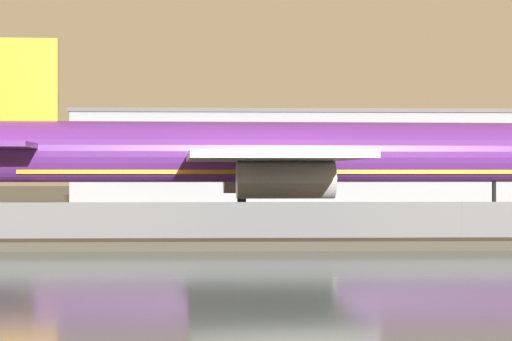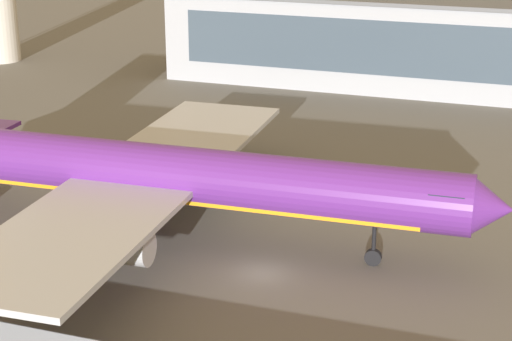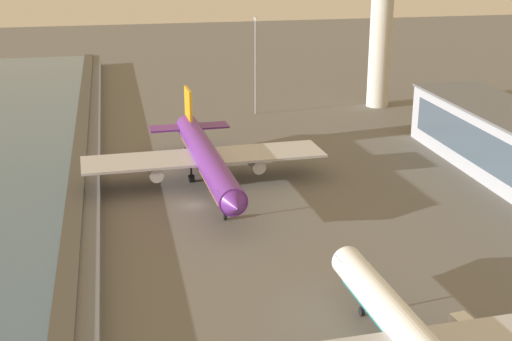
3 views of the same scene
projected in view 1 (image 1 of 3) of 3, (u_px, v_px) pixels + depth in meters
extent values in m
plane|color=#66635E|center=(409.00, 228.00, 73.16)|extent=(500.00, 500.00, 0.00)
cube|color=#474238|center=(483.00, 244.00, 52.67)|extent=(320.00, 3.00, 0.50)
cube|color=slate|center=(462.00, 222.00, 57.17)|extent=(280.00, 0.08, 2.35)
cylinder|color=slate|center=(462.00, 222.00, 57.17)|extent=(0.10, 0.10, 2.35)
cylinder|color=#602889|center=(284.00, 152.00, 76.24)|extent=(47.05, 6.53, 4.60)
cube|color=orange|center=(284.00, 168.00, 76.24)|extent=(39.98, 5.32, 0.83)
cube|color=#B7BABF|center=(244.00, 161.00, 87.28)|extent=(11.24, 22.92, 0.46)
cube|color=#B7BABF|center=(267.00, 157.00, 64.83)|extent=(11.24, 22.92, 0.46)
cylinder|color=#B7BABF|center=(262.00, 178.00, 85.59)|extent=(6.66, 2.80, 2.53)
cylinder|color=#B7BABF|center=(286.00, 180.00, 66.73)|extent=(6.66, 2.80, 2.53)
cube|color=orange|center=(11.00, 90.00, 74.63)|extent=(7.05, 0.84, 7.81)
cube|color=#602889|center=(19.00, 148.00, 78.73)|extent=(5.03, 8.44, 0.37)
cube|color=#602889|center=(1.00, 145.00, 70.50)|extent=(5.03, 8.44, 0.37)
cylinder|color=black|center=(494.00, 199.00, 77.52)|extent=(0.32, 0.32, 2.69)
cylinder|color=black|center=(494.00, 216.00, 77.52)|extent=(1.31, 0.56, 1.29)
cylinder|color=black|center=(240.00, 199.00, 78.38)|extent=(0.37, 0.37, 2.69)
cylinder|color=black|center=(240.00, 216.00, 78.37)|extent=(1.52, 1.09, 1.48)
cylinder|color=black|center=(244.00, 200.00, 73.57)|extent=(0.37, 0.37, 2.69)
cylinder|color=black|center=(244.00, 219.00, 73.56)|extent=(1.52, 1.09, 1.48)
cube|color=yellow|center=(22.00, 217.00, 74.42)|extent=(3.03, 3.57, 1.11)
cube|color=#283847|center=(18.00, 206.00, 74.08)|extent=(1.68, 1.62, 0.50)
cylinder|color=black|center=(20.00, 223.00, 73.22)|extent=(0.55, 0.71, 0.70)
cylinder|color=black|center=(6.00, 222.00, 73.89)|extent=(0.55, 0.71, 0.70)
cylinder|color=black|center=(38.00, 222.00, 74.96)|extent=(0.55, 0.71, 0.70)
cylinder|color=black|center=(24.00, 221.00, 75.62)|extent=(0.55, 0.71, 0.70)
cube|color=#9EA3AD|center=(410.00, 159.00, 135.29)|extent=(89.74, 15.26, 11.84)
cube|color=#3D4C5B|center=(422.00, 154.00, 127.59)|extent=(82.56, 0.16, 7.10)
cube|color=#5B5E63|center=(410.00, 114.00, 135.31)|extent=(90.34, 15.86, 0.50)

